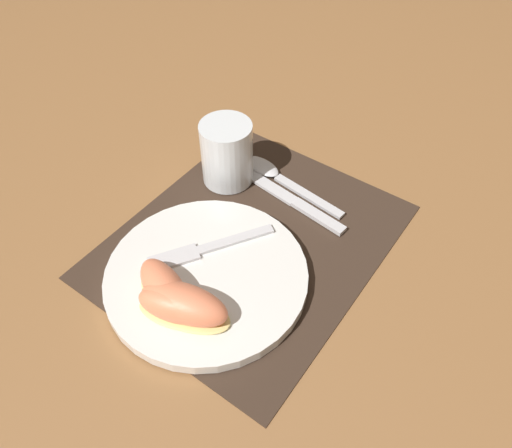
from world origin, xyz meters
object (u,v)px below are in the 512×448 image
at_px(plate, 207,276).
at_px(citrus_wedge_2, 184,305).
at_px(knife, 286,197).
at_px(spoon, 274,174).
at_px(fork, 203,249).
at_px(citrus_wedge_0, 165,291).
at_px(juice_glass, 227,156).
at_px(citrus_wedge_1, 175,307).

height_order(plate, citrus_wedge_2, citrus_wedge_2).
relative_size(knife, spoon, 1.17).
xyz_separation_m(fork, citrus_wedge_0, (-0.09, -0.01, 0.01)).
bearing_deg(fork, knife, -9.19).
bearing_deg(citrus_wedge_2, fork, 27.75).
relative_size(knife, citrus_wedge_0, 1.93).
xyz_separation_m(citrus_wedge_0, citrus_wedge_2, (-0.00, -0.03, 0.00)).
bearing_deg(knife, spoon, 55.27).
relative_size(juice_glass, citrus_wedge_2, 0.80).
xyz_separation_m(plate, fork, (0.03, 0.03, 0.01)).
xyz_separation_m(knife, fork, (-0.16, 0.03, 0.02)).
relative_size(juice_glass, citrus_wedge_0, 0.85).
relative_size(plate, fork, 1.67).
relative_size(juice_glass, citrus_wedge_1, 0.95).
relative_size(fork, citrus_wedge_2, 1.26).
bearing_deg(plate, citrus_wedge_2, -162.71).
bearing_deg(citrus_wedge_2, citrus_wedge_1, 140.01).
bearing_deg(fork, spoon, 4.91).
bearing_deg(fork, juice_glass, 26.39).
relative_size(juice_glass, fork, 0.63).
xyz_separation_m(juice_glass, citrus_wedge_1, (-0.25, -0.11, -0.01)).
distance_m(plate, juice_glass, 0.21).
relative_size(knife, citrus_wedge_1, 2.14).
height_order(knife, citrus_wedge_2, citrus_wedge_2).
bearing_deg(citrus_wedge_0, spoon, 6.12).
distance_m(juice_glass, citrus_wedge_2, 0.27).
bearing_deg(juice_glass, citrus_wedge_0, -159.61).
distance_m(juice_glass, citrus_wedge_0, 0.25).
distance_m(knife, citrus_wedge_2, 0.26).
distance_m(plate, citrus_wedge_0, 0.07).
bearing_deg(spoon, citrus_wedge_1, -169.12).
distance_m(knife, fork, 0.17).
bearing_deg(plate, citrus_wedge_1, -170.19).
bearing_deg(citrus_wedge_1, fork, 22.12).
xyz_separation_m(juice_glass, knife, (0.02, -0.10, -0.04)).
xyz_separation_m(knife, citrus_wedge_0, (-0.25, 0.01, 0.03)).
bearing_deg(knife, plate, -179.87).
height_order(juice_glass, citrus_wedge_2, juice_glass).
height_order(plate, citrus_wedge_0, citrus_wedge_0).
bearing_deg(fork, citrus_wedge_2, -152.25).
bearing_deg(spoon, knife, -124.73).
bearing_deg(citrus_wedge_0, plate, -12.95).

